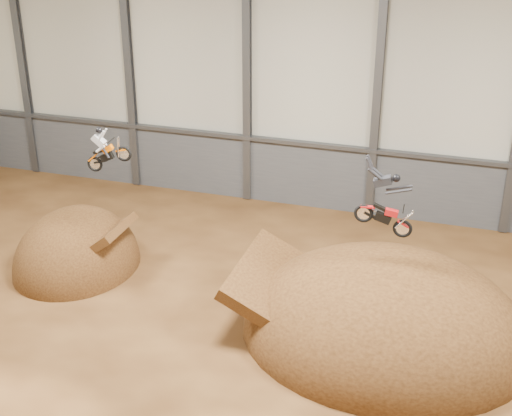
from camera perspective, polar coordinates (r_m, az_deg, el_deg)
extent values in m
plane|color=#472A13|center=(26.03, -4.06, -12.78)|extent=(40.00, 40.00, 0.00)
cube|color=beige|center=(36.12, 4.49, 10.43)|extent=(40.00, 0.10, 14.00)
cube|color=#4E5055|center=(37.64, 4.20, 2.63)|extent=(39.80, 0.18, 3.50)
cube|color=#47494F|center=(36.87, 4.23, 5.14)|extent=(39.80, 0.35, 0.20)
cube|color=#47494F|center=(42.85, -18.25, 11.54)|extent=(0.40, 0.36, 13.90)
cube|color=#47494F|center=(39.38, -10.14, 11.32)|extent=(0.40, 0.36, 13.90)
cube|color=#47494F|center=(36.81, -0.72, 10.78)|extent=(0.40, 0.36, 13.90)
cube|color=#47494F|center=(35.33, 9.75, 9.84)|extent=(0.40, 0.36, 13.90)
ellipsoid|color=#38200E|center=(33.28, -14.05, -4.53)|extent=(5.42, 6.26, 5.42)
ellipsoid|color=#38200E|center=(28.14, 10.16, -9.95)|extent=(10.93, 9.67, 6.30)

